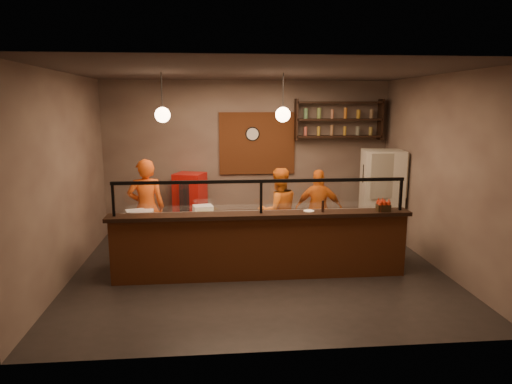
{
  "coord_description": "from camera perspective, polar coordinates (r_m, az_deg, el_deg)",
  "views": [
    {
      "loc": [
        -0.7,
        -7.12,
        2.71
      ],
      "look_at": [
        -0.02,
        0.3,
        1.28
      ],
      "focal_mm": 32.0,
      "sensor_mm": 36.0,
      "label": 1
    }
  ],
  "objects": [
    {
      "name": "prep_tub_b",
      "position": [
        7.66,
        -6.65,
        -2.26
      ],
      "size": [
        0.36,
        0.31,
        0.16
      ],
      "primitive_type": "cube",
      "rotation": [
        0.0,
        0.0,
        0.21
      ],
      "color": "silver",
      "rests_on": "worktop"
    },
    {
      "name": "counter_ledge",
      "position": [
        7.06,
        0.63,
        -2.88
      ],
      "size": [
        4.7,
        0.37,
        0.06
      ],
      "primitive_type": "cube",
      "color": "black",
      "rests_on": "service_counter"
    },
    {
      "name": "ceiling",
      "position": [
        7.17,
        0.42,
        14.81
      ],
      "size": [
        6.0,
        6.0,
        0.0
      ],
      "primitive_type": "plane",
      "rotation": [
        3.14,
        0.0,
        0.0
      ],
      "color": "#3C332F",
      "rests_on": "wall_back"
    },
    {
      "name": "sneeze_guard",
      "position": [
        6.99,
        0.64,
        -0.17
      ],
      "size": [
        4.5,
        0.05,
        0.52
      ],
      "color": "white",
      "rests_on": "counter_ledge"
    },
    {
      "name": "pendant_left",
      "position": [
        7.37,
        -11.6,
        9.44
      ],
      "size": [
        0.24,
        0.24,
        0.77
      ],
      "color": "black",
      "rests_on": "ceiling"
    },
    {
      "name": "cook_right",
      "position": [
        8.71,
        7.85,
        -2.16
      ],
      "size": [
        0.94,
        0.52,
        1.52
      ],
      "primitive_type": "imported",
      "rotation": [
        0.0,
        0.0,
        2.97
      ],
      "color": "#D36013",
      "rests_on": "floor"
    },
    {
      "name": "cook_left",
      "position": [
        8.39,
        -13.53,
        -1.96
      ],
      "size": [
        0.7,
        0.51,
        1.77
      ],
      "primitive_type": "imported",
      "rotation": [
        0.0,
        0.0,
        3.28
      ],
      "color": "#E15315",
      "rests_on": "floor"
    },
    {
      "name": "prep_tub_c",
      "position": [
        7.42,
        -14.02,
        -2.9
      ],
      "size": [
        0.34,
        0.28,
        0.17
      ],
      "primitive_type": "cube",
      "rotation": [
        0.0,
        0.0,
        0.04
      ],
      "color": "silver",
      "rests_on": "worktop"
    },
    {
      "name": "rolling_pin",
      "position": [
        7.53,
        -6.06,
        -2.85
      ],
      "size": [
        0.33,
        0.23,
        0.06
      ],
      "primitive_type": "cylinder",
      "rotation": [
        0.0,
        1.57,
        0.53
      ],
      "color": "yellow",
      "rests_on": "worktop"
    },
    {
      "name": "pepper_mill",
      "position": [
        7.17,
        8.34,
        -1.79
      ],
      "size": [
        0.05,
        0.05,
        0.18
      ],
      "primitive_type": "cylinder",
      "rotation": [
        0.0,
        0.0,
        0.17
      ],
      "color": "black",
      "rests_on": "counter_ledge"
    },
    {
      "name": "brick_patch",
      "position": [
        9.67,
        0.14,
        6.09
      ],
      "size": [
        1.6,
        0.04,
        1.3
      ],
      "primitive_type": "cube",
      "color": "brown",
      "rests_on": "wall_back"
    },
    {
      "name": "worktop_cabinet",
      "position": [
        7.7,
        0.24,
        -6.37
      ],
      "size": [
        4.6,
        0.75,
        0.85
      ],
      "primitive_type": "cube",
      "color": "gray",
      "rests_on": "floor"
    },
    {
      "name": "cook_mid",
      "position": [
        8.33,
        2.82,
        -2.42
      ],
      "size": [
        0.89,
        0.76,
        1.59
      ],
      "primitive_type": "imported",
      "rotation": [
        0.0,
        0.0,
        3.37
      ],
      "color": "#C35A12",
      "rests_on": "floor"
    },
    {
      "name": "pizza_dough",
      "position": [
        7.49,
        2.44,
        -3.06
      ],
      "size": [
        0.66,
        0.66,
        0.01
      ],
      "primitive_type": "cylinder",
      "rotation": [
        0.0,
        0.0,
        0.41
      ],
      "color": "beige",
      "rests_on": "worktop"
    },
    {
      "name": "fridge",
      "position": [
        9.42,
        15.4,
        -0.48
      ],
      "size": [
        0.86,
        0.82,
        1.83
      ],
      "primitive_type": "cube",
      "rotation": [
        0.0,
        0.0,
        -0.15
      ],
      "color": "beige",
      "rests_on": "floor"
    },
    {
      "name": "small_plate",
      "position": [
        7.21,
        6.63,
        -2.37
      ],
      "size": [
        0.22,
        0.22,
        0.01
      ],
      "primitive_type": "cylinder",
      "rotation": [
        0.0,
        0.0,
        -0.4
      ],
      "color": "white",
      "rests_on": "counter_ledge"
    },
    {
      "name": "red_cooler",
      "position": [
        9.51,
        -8.2,
        -1.63
      ],
      "size": [
        0.71,
        0.69,
        1.33
      ],
      "primitive_type": "cube",
      "rotation": [
        0.0,
        0.0,
        -0.35
      ],
      "color": "#AD110B",
      "rests_on": "floor"
    },
    {
      "name": "condiment_caddy",
      "position": [
        7.44,
        15.62,
        -1.9
      ],
      "size": [
        0.21,
        0.16,
        0.11
      ],
      "primitive_type": "cube",
      "rotation": [
        0.0,
        0.0,
        -0.04
      ],
      "color": "black",
      "rests_on": "counter_ledge"
    },
    {
      "name": "pendant_right",
      "position": [
        7.41,
        3.38,
        9.65
      ],
      "size": [
        0.24,
        0.24,
        0.77
      ],
      "color": "black",
      "rests_on": "ceiling"
    },
    {
      "name": "wall_right",
      "position": [
        8.1,
        22.03,
        2.22
      ],
      "size": [
        0.0,
        5.0,
        5.0
      ],
      "primitive_type": "plane",
      "rotation": [
        1.57,
        0.0,
        -1.57
      ],
      "color": "#786758",
      "rests_on": "floor"
    },
    {
      "name": "wall_left",
      "position": [
        7.56,
        -22.86,
        1.59
      ],
      "size": [
        0.0,
        5.0,
        5.0
      ],
      "primitive_type": "plane",
      "rotation": [
        1.57,
        0.0,
        1.57
      ],
      "color": "#786758",
      "rests_on": "floor"
    },
    {
      "name": "service_counter",
      "position": [
        7.21,
        0.62,
        -6.97
      ],
      "size": [
        4.6,
        0.25,
        1.0
      ],
      "primitive_type": "cube",
      "color": "brown",
      "rests_on": "floor"
    },
    {
      "name": "floor",
      "position": [
        7.65,
        0.38,
        -9.85
      ],
      "size": [
        6.0,
        6.0,
        0.0
      ],
      "primitive_type": "plane",
      "color": "black",
      "rests_on": "ground"
    },
    {
      "name": "worktop",
      "position": [
        7.58,
        0.24,
        -3.12
      ],
      "size": [
        4.6,
        0.75,
        0.05
      ],
      "primitive_type": "cube",
      "color": "white",
      "rests_on": "worktop_cabinet"
    },
    {
      "name": "wall_front",
      "position": [
        4.81,
        3.33,
        -2.5
      ],
      "size": [
        6.0,
        0.0,
        6.0
      ],
      "primitive_type": "plane",
      "rotation": [
        -1.57,
        0.0,
        0.0
      ],
      "color": "#786758",
      "rests_on": "floor"
    },
    {
      "name": "wall_back",
      "position": [
        9.71,
        -1.05,
        4.33
      ],
      "size": [
        6.0,
        0.0,
        6.0
      ],
      "primitive_type": "plane",
      "rotation": [
        1.57,
        0.0,
        0.0
      ],
      "color": "#786758",
      "rests_on": "floor"
    },
    {
      "name": "wall_shelving",
      "position": [
        9.8,
        10.3,
        8.91
      ],
      "size": [
        1.84,
        0.28,
        0.85
      ],
      "color": "black",
      "rests_on": "wall_back"
    },
    {
      "name": "prep_tub_a",
      "position": [
        7.58,
        -14.82,
        -2.73
      ],
      "size": [
        0.35,
        0.31,
        0.15
      ],
      "primitive_type": "cube",
      "rotation": [
        0.0,
        0.0,
        0.32
      ],
      "color": "white",
      "rests_on": "worktop"
    },
    {
      "name": "wall_clock",
      "position": [
        9.63,
        -0.45,
        7.27
      ],
      "size": [
        0.3,
        0.04,
        0.3
      ],
      "primitive_type": "cylinder",
      "rotation": [
        1.57,
        0.0,
        0.0
      ],
      "color": "black",
      "rests_on": "wall_back"
    }
  ]
}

